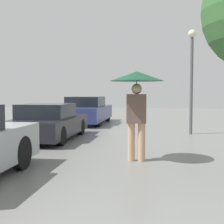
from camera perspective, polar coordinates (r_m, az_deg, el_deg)
The scene contains 4 objects.
pedestrian at distance 6.90m, azimuth 4.53°, elevation 4.27°, with size 1.19×1.19×1.99m.
parked_car_middle at distance 10.43m, azimuth -11.57°, elevation -1.92°, with size 1.75×3.90×1.17m.
parked_car_farthest at distance 15.39m, azimuth -4.65°, elevation 0.21°, with size 1.85×4.53×1.33m.
street_lamp at distance 11.81m, azimuth 14.36°, elevation 7.81°, with size 0.29×0.29×3.80m.
Camera 1 is at (0.12, -1.05, 1.53)m, focal length 50.00 mm.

